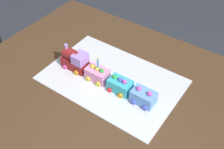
{
  "coord_description": "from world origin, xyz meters",
  "views": [
    {
      "loc": [
        0.45,
        -0.69,
        1.62
      ],
      "look_at": [
        -0.07,
        0.05,
        0.77
      ],
      "focal_mm": 44.97,
      "sensor_mm": 36.0,
      "label": 1
    }
  ],
  "objects": [
    {
      "name": "cake_car_caboose_bubblegum",
      "position": [
        -0.12,
        0.01,
        0.77
      ],
      "size": [
        0.1,
        0.08,
        0.07
      ],
      "color": "pink",
      "rests_on": "cake_board"
    },
    {
      "name": "cake_board",
      "position": [
        -0.07,
        0.05,
        0.74
      ],
      "size": [
        0.6,
        0.4,
        0.0
      ],
      "primitive_type": "cube",
      "color": "silver",
      "rests_on": "dining_table"
    },
    {
      "name": "cake_car_flatbed_turquoise",
      "position": [
        -0.0,
        0.01,
        0.77
      ],
      "size": [
        0.1,
        0.08,
        0.07
      ],
      "color": "#38B7C6",
      "rests_on": "cake_board"
    },
    {
      "name": "birthday_candle",
      "position": [
        -0.12,
        0.01,
        0.84
      ],
      "size": [
        0.01,
        0.01,
        0.06
      ],
      "color": "#4CA5E5",
      "rests_on": "cake_car_caboose_bubblegum"
    },
    {
      "name": "cake_locomotive",
      "position": [
        -0.25,
        0.01,
        0.79
      ],
      "size": [
        0.14,
        0.08,
        0.12
      ],
      "color": "maroon",
      "rests_on": "cake_board"
    },
    {
      "name": "dining_table",
      "position": [
        0.0,
        0.0,
        0.63
      ],
      "size": [
        1.4,
        1.0,
        0.74
      ],
      "color": "#4C331E",
      "rests_on": "ground"
    },
    {
      "name": "cake_car_gondola_sky_blue",
      "position": [
        0.11,
        0.01,
        0.77
      ],
      "size": [
        0.1,
        0.08,
        0.07
      ],
      "color": "#669EEA",
      "rests_on": "cake_board"
    }
  ]
}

